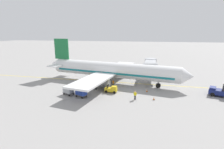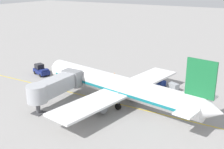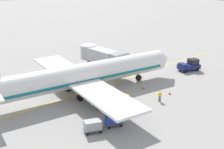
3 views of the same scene
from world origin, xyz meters
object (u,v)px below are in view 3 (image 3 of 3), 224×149
Objects in this scene: jet_bridge at (102,56)px; pushback_tractor at (189,65)px; ground_crew_loader at (98,104)px; ground_crew_marshaller at (160,96)px; ground_crew_wing_walker at (103,92)px; safety_cone_nose_left at (144,87)px; baggage_cart_second_in_train at (93,125)px; safety_cone_nose_right at (170,92)px; baggage_tug_lead at (122,101)px; baggage_cart_front at (114,119)px; parked_airliner at (83,75)px.

jet_bridge reaches higher than pushback_tractor.
ground_crew_loader is (12.52, -11.33, -2.50)m from jet_bridge.
ground_crew_wing_walker is at bearing -140.17° from ground_crew_marshaller.
pushback_tractor is 14.54m from safety_cone_nose_left.
ground_crew_wing_walker is (-1.33, -22.25, -0.15)m from pushback_tractor.
jet_bridge is 7.03× the size of ground_crew_marshaller.
baggage_cart_second_in_train is 16.86m from safety_cone_nose_right.
baggage_tug_lead is at bearing 111.83° from baggage_cart_second_in_train.
ground_crew_loader is at bearing -84.45° from safety_cone_nose_left.
ground_crew_marshaller reaches higher than baggage_tug_lead.
safety_cone_nose_right is (2.30, 8.70, -0.42)m from baggage_tug_lead.
parked_airliner is at bearing 162.84° from baggage_cart_front.
jet_bridge reaches higher than baggage_cart_second_in_train.
baggage_cart_front is 1.00× the size of baggage_cart_second_in_train.
baggage_cart_second_in_train is (16.81, -15.72, -2.50)m from jet_bridge.
baggage_cart_front is at bearing -31.12° from ground_crew_wing_walker.
baggage_tug_lead is at bearing -73.81° from safety_cone_nose_left.
pushback_tractor is at bearing 96.70° from baggage_tug_lead.
jet_bridge is at bearing 143.75° from baggage_cart_front.
baggage_cart_front is 13.76m from safety_cone_nose_left.
baggage_cart_front reaches higher than safety_cone_nose_left.
baggage_cart_front is at bearing -53.38° from baggage_tug_lead.
ground_crew_marshaller is (5.54, -16.51, -0.15)m from pushback_tractor.
ground_crew_loader is 2.86× the size of safety_cone_nose_right.
safety_cone_nose_left is (-5.36, 15.37, -0.66)m from baggage_cart_second_in_train.
ground_crew_wing_walker is at bearing -102.98° from safety_cone_nose_left.
baggage_cart_second_in_train is (3.26, -8.13, 0.24)m from baggage_tug_lead.
parked_airliner reaches higher than ground_crew_marshaller.
safety_cone_nose_right is at bearing 75.17° from baggage_tug_lead.
pushback_tractor reaches higher than baggage_cart_front.
jet_bridge is at bearing 171.90° from ground_crew_marshaller.
baggage_cart_second_in_train is at bearing -100.84° from baggage_cart_front.
parked_airliner reaches higher than safety_cone_nose_left.
ground_crew_marshaller is at bearing 39.83° from ground_crew_wing_walker.
pushback_tractor is 8.28× the size of safety_cone_nose_left.
pushback_tractor reaches higher than baggage_cart_second_in_train.
parked_airliner is at bearing -161.04° from ground_crew_wing_walker.
parked_airliner is 11.16m from jet_bridge.
parked_airliner is 22.04× the size of ground_crew_wing_walker.
pushback_tractor is at bearing 93.41° from ground_crew_loader.
parked_airliner is 22.04× the size of ground_crew_loader.
ground_crew_wing_walker is 1.00× the size of ground_crew_loader.
baggage_tug_lead is 9.01m from safety_cone_nose_right.
ground_crew_loader is at bearing -42.13° from jet_bridge.
pushback_tractor is (4.82, 23.44, -2.09)m from parked_airliner.
safety_cone_nose_left is (11.45, -0.35, -3.16)m from jet_bridge.
pushback_tractor is 8.28× the size of safety_cone_nose_right.
baggage_cart_front is at bearing -64.43° from safety_cone_nose_left.
baggage_tug_lead is at bearing -29.26° from jet_bridge.
parked_airliner is at bearing 162.16° from ground_crew_loader.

